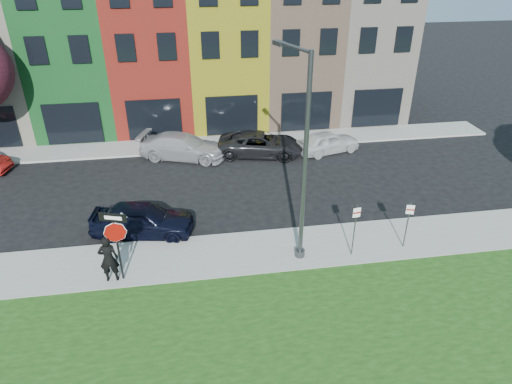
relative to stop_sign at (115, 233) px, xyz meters
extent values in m
plane|color=black|center=(5.79, -2.03, -2.22)|extent=(120.00, 120.00, 0.00)
cube|color=gray|center=(7.79, 0.97, -2.16)|extent=(40.00, 3.00, 0.12)
cube|color=gray|center=(2.79, 12.97, -2.16)|extent=(40.00, 2.40, 0.12)
cube|color=beige|center=(-9.21, 19.17, 2.78)|extent=(5.00, 10.00, 10.00)
cube|color=#227C31|center=(-4.21, 19.17, 2.78)|extent=(5.00, 10.00, 10.00)
cube|color=red|center=(0.79, 19.17, 2.78)|extent=(5.00, 10.00, 10.00)
cube|color=yellow|center=(5.79, 19.17, 2.78)|extent=(5.00, 10.00, 10.00)
cube|color=#8C705A|center=(10.79, 19.17, 2.78)|extent=(5.00, 10.00, 10.00)
cube|color=#AFA394|center=(15.79, 19.17, 2.78)|extent=(5.00, 10.00, 10.00)
cube|color=black|center=(3.29, 14.11, -0.72)|extent=(30.00, 0.12, 2.60)
cylinder|color=black|center=(0.00, 0.02, -0.67)|extent=(0.08, 0.08, 2.85)
cylinder|color=white|center=(0.00, 0.00, 0.04)|extent=(0.81, 0.29, 0.84)
cylinder|color=maroon|center=(0.00, -0.02, 0.04)|extent=(0.76, 0.26, 0.80)
cube|color=black|center=(0.00, 0.00, 0.67)|extent=(1.01, 0.36, 0.34)
cube|color=white|center=(0.00, -0.03, 0.67)|extent=(0.63, 0.22, 0.14)
imported|color=black|center=(-0.41, 0.00, -1.11)|extent=(0.73, 0.49, 1.98)
imported|color=black|center=(0.59, 3.19, -1.45)|extent=(3.28, 5.08, 1.53)
imported|color=#A0A0A4|center=(2.49, 11.16, -1.47)|extent=(5.18, 6.41, 1.50)
imported|color=black|center=(7.17, 10.88, -1.50)|extent=(4.41, 6.07, 1.43)
imported|color=silver|center=(11.33, 10.65, -1.54)|extent=(3.58, 4.77, 1.35)
cylinder|color=#45474A|center=(7.07, 0.36, 2.06)|extent=(0.18, 0.18, 8.32)
cylinder|color=#45474A|center=(7.07, 0.36, -1.95)|extent=(0.40, 0.40, 0.30)
cylinder|color=#45474A|center=(6.75, 1.30, 6.12)|extent=(0.76, 1.93, 0.12)
cube|color=#45474A|center=(6.39, 2.34, 6.07)|extent=(0.41, 0.60, 0.16)
cylinder|color=#45474A|center=(9.22, 0.12, -0.91)|extent=(0.05, 0.05, 2.38)
cube|color=white|center=(9.22, 0.09, -0.05)|extent=(0.32, 0.05, 0.42)
cube|color=maroon|center=(9.22, 0.07, -0.05)|extent=(0.32, 0.04, 0.06)
cylinder|color=#45474A|center=(11.58, 0.33, -1.03)|extent=(0.05, 0.05, 2.15)
cube|color=white|center=(11.58, 0.30, -0.25)|extent=(0.31, 0.12, 0.42)
cube|color=maroon|center=(11.58, 0.28, -0.25)|extent=(0.31, 0.11, 0.06)
camera|label=1|loc=(2.94, -14.41, 9.33)|focal=32.00mm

